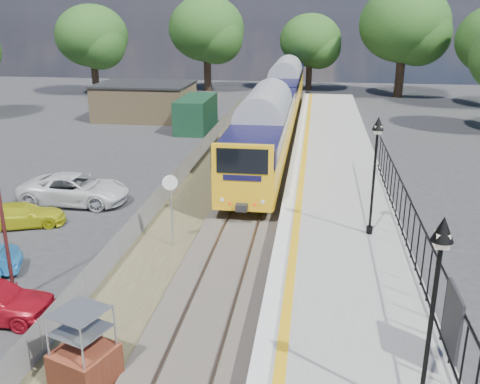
% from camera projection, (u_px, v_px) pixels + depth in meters
% --- Properties ---
extents(ground, '(120.00, 120.00, 0.00)m').
position_uv_depth(ground, '(205.00, 328.00, 16.22)').
color(ground, '#2D2D30').
rests_on(ground, ground).
extents(track_bed, '(5.90, 80.00, 0.29)m').
position_uv_depth(track_bed, '(237.00, 212.00, 25.32)').
color(track_bed, '#473F38').
rests_on(track_bed, ground).
extents(platform, '(5.00, 70.00, 0.90)m').
position_uv_depth(platform, '(338.00, 223.00, 23.01)').
color(platform, gray).
rests_on(platform, ground).
extents(platform_edge, '(0.90, 70.00, 0.01)m').
position_uv_depth(platform_edge, '(291.00, 211.00, 23.14)').
color(platform_edge, silver).
rests_on(platform_edge, platform).
extents(victorian_lamp_south, '(0.44, 0.44, 4.60)m').
position_uv_depth(victorian_lamp_south, '(437.00, 274.00, 10.35)').
color(victorian_lamp_south, black).
rests_on(victorian_lamp_south, platform).
extents(victorian_lamp_north, '(0.44, 0.44, 4.60)m').
position_uv_depth(victorian_lamp_north, '(376.00, 149.00, 19.75)').
color(victorian_lamp_north, black).
rests_on(victorian_lamp_north, platform).
extents(palisade_fence, '(0.12, 26.00, 2.00)m').
position_uv_depth(palisade_fence, '(422.00, 255.00, 16.85)').
color(palisade_fence, black).
rests_on(palisade_fence, platform).
extents(wire_fence, '(0.06, 52.00, 1.20)m').
position_uv_depth(wire_fence, '(173.00, 183.00, 27.83)').
color(wire_fence, '#999EA3').
rests_on(wire_fence, ground).
extents(outbuilding, '(10.80, 10.10, 3.12)m').
position_uv_depth(outbuilding, '(155.00, 103.00, 46.44)').
color(outbuilding, '#8F7951').
rests_on(outbuilding, ground).
extents(tree_line, '(56.80, 43.80, 11.88)m').
position_uv_depth(tree_line, '(303.00, 37.00, 53.27)').
color(tree_line, '#332319').
rests_on(tree_line, ground).
extents(train, '(2.82, 40.83, 3.51)m').
position_uv_depth(train, '(278.00, 101.00, 42.27)').
color(train, gold).
rests_on(train, ground).
extents(brick_plinth, '(1.74, 1.74, 2.20)m').
position_uv_depth(brick_plinth, '(83.00, 349.00, 13.44)').
color(brick_plinth, brown).
rests_on(brick_plinth, ground).
extents(speed_sign, '(0.61, 0.18, 3.07)m').
position_uv_depth(speed_sign, '(171.00, 198.00, 21.11)').
color(speed_sign, '#999EA3').
rests_on(speed_sign, ground).
extents(car_yellow, '(3.93, 2.71, 1.06)m').
position_uv_depth(car_yellow, '(22.00, 215.00, 23.74)').
color(car_yellow, gold).
rests_on(car_yellow, ground).
extents(car_white, '(5.34, 2.48, 1.48)m').
position_uv_depth(car_white, '(75.00, 189.00, 26.51)').
color(car_white, silver).
rests_on(car_white, ground).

